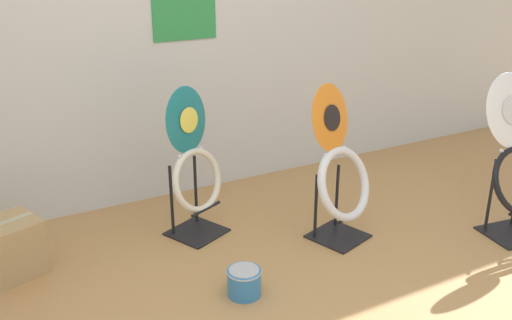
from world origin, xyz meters
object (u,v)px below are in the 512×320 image
at_px(toilet_seat_display_teal_sax, 193,165).
at_px(toilet_seat_display_orange_sun, 340,174).
at_px(paint_can, 244,281).
at_px(storage_box, 3,251).

height_order(toilet_seat_display_teal_sax, toilet_seat_display_orange_sun, toilet_seat_display_orange_sun).
height_order(toilet_seat_display_teal_sax, paint_can, toilet_seat_display_teal_sax).
height_order(paint_can, storage_box, storage_box).
relative_size(paint_can, storage_box, 0.40).
relative_size(toilet_seat_display_orange_sun, storage_box, 2.07).
height_order(toilet_seat_display_teal_sax, storage_box, toilet_seat_display_teal_sax).
xyz_separation_m(paint_can, storage_box, (-0.98, 0.71, 0.07)).
bearing_deg(toilet_seat_display_teal_sax, toilet_seat_display_orange_sun, -31.77).
bearing_deg(toilet_seat_display_orange_sun, paint_can, -160.97).
distance_m(toilet_seat_display_teal_sax, storage_box, 1.05).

